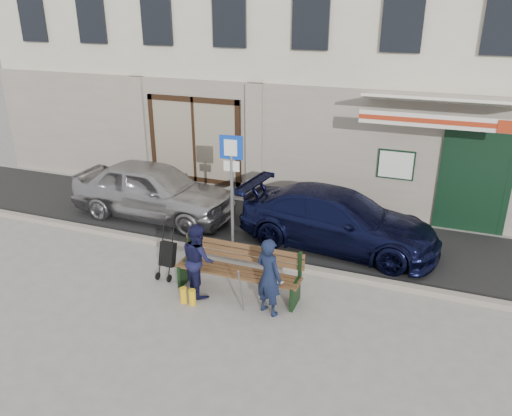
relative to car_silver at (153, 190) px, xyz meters
The scene contains 11 objects.
ground 4.51m from the car_silver, 40.60° to the right, with size 80.00×80.00×0.00m, color #9E9991.
asphalt_lane 3.46m from the car_silver, ahead, with size 60.00×3.20×0.01m, color #282828.
curb 3.71m from the car_silver, 22.43° to the right, with size 60.00×0.18×0.12m, color #9E9384.
building 7.78m from the car_silver, 58.67° to the left, with size 20.00×8.27×10.00m.
car_silver is the anchor object (origin of this frame).
car_navy 4.74m from the car_silver, ahead, with size 1.80×4.44×1.29m, color black.
parking_sign 3.15m from the car_silver, 23.89° to the right, with size 0.49×0.09×2.64m.
bench 4.31m from the car_silver, 37.66° to the right, with size 2.40×1.17×0.98m.
man 5.18m from the car_silver, 35.81° to the right, with size 0.52×0.34×1.43m, color #131B34.
woman 3.98m from the car_silver, 46.20° to the right, with size 0.68×0.53×1.39m, color #141537.
stroller 3.20m from the car_silver, 53.31° to the right, with size 0.31×0.44×1.05m.
Camera 1 is at (3.33, -7.20, 5.04)m, focal length 35.00 mm.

